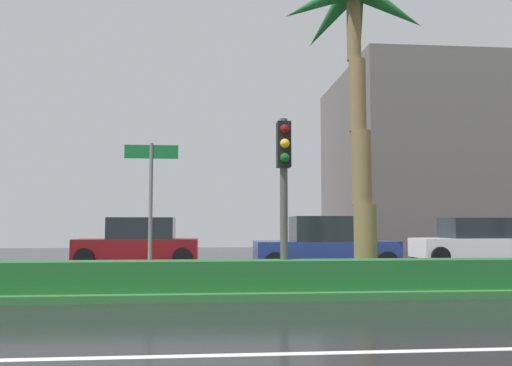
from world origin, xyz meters
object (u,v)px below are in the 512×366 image
traffic_signal_median_right (284,171)px  street_name_sign (151,195)px  palm_tree_centre_left (355,40)px  car_in_traffic_leading (139,242)px  car_in_traffic_second (326,245)px  car_in_traffic_third (473,242)px

traffic_signal_median_right → street_name_sign: (-2.75, 0.12, -0.51)m
palm_tree_centre_left → car_in_traffic_leading: 10.52m
traffic_signal_median_right → car_in_traffic_leading: traffic_signal_median_right is taller
car_in_traffic_leading → traffic_signal_median_right: bearing=115.7°
palm_tree_centre_left → car_in_traffic_second: palm_tree_centre_left is taller
traffic_signal_median_right → car_in_traffic_second: traffic_signal_median_right is taller
street_name_sign → traffic_signal_median_right: bearing=-2.5°
palm_tree_centre_left → car_in_traffic_third: palm_tree_centre_left is taller
traffic_signal_median_right → car_in_traffic_leading: bearing=115.7°
palm_tree_centre_left → traffic_signal_median_right: 4.32m
traffic_signal_median_right → street_name_sign: traffic_signal_median_right is taller
car_in_traffic_leading → car_in_traffic_third: size_ratio=1.00×
palm_tree_centre_left → car_in_traffic_third: (6.33, 6.60, -5.22)m
car_in_traffic_third → car_in_traffic_leading: bearing=-1.0°
traffic_signal_median_right → car_in_traffic_second: bearing=68.4°
palm_tree_centre_left → car_in_traffic_leading: size_ratio=1.80×
street_name_sign → car_in_traffic_third: 13.81m
palm_tree_centre_left → car_in_traffic_second: (0.03, 3.58, -5.22)m
street_name_sign → car_in_traffic_second: (4.80, 5.09, -1.25)m
traffic_signal_median_right → car_in_traffic_third: size_ratio=0.82×
car_in_traffic_second → traffic_signal_median_right: bearing=68.4°
palm_tree_centre_left → car_in_traffic_second: size_ratio=1.80×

